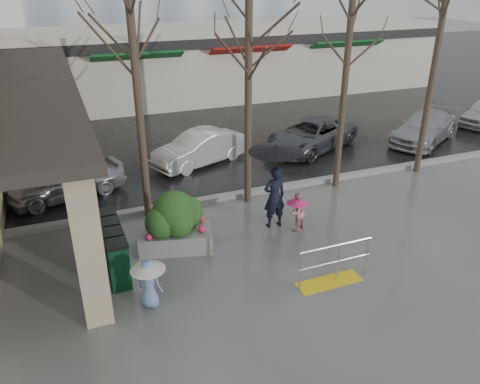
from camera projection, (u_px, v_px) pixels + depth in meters
ground at (258, 267)px, 11.65m from camera, size 120.00×120.00×0.00m
street_asphalt at (121, 88)px, 30.19m from camera, size 120.00×36.00×0.01m
curb at (208, 200)px, 14.99m from camera, size 120.00×0.30×0.15m
canopy_slab at (27, 76)px, 15.25m from camera, size 2.80×18.00×0.25m
pillar_front at (89, 247)px, 9.18m from camera, size 0.55×0.55×3.50m
pillar_back at (69, 146)px, 14.66m from camera, size 0.55×0.55×3.50m
storefront_row at (164, 64)px, 26.62m from camera, size 34.00×6.74×4.00m
handrail at (333, 268)px, 10.94m from camera, size 1.90×0.50×1.03m
tree_west at (133, 41)px, 11.87m from camera, size 3.20×3.20×6.80m
tree_midwest at (249, 30)px, 12.89m from camera, size 3.20×3.20×7.00m
tree_mideast at (349, 39)px, 14.15m from camera, size 3.20×3.20×6.50m
tree_east at (443, 17)px, 15.11m from camera, size 3.20×3.20×7.20m
woman at (275, 176)px, 12.94m from camera, size 1.53×1.53×2.49m
child_pink at (297, 210)px, 13.11m from camera, size 0.67×0.60×1.13m
child_blue at (149, 278)px, 10.01m from camera, size 0.77×0.77×1.15m
planter at (175, 222)px, 12.14m from camera, size 2.07×1.38×1.66m
news_boxes at (113, 247)px, 11.37m from camera, size 0.51×2.14×1.19m
car_a at (66, 179)px, 15.09m from camera, size 3.97×2.49×1.26m
car_b at (200, 148)px, 17.79m from camera, size 4.05×2.62×1.26m
car_c at (311, 135)px, 19.32m from camera, size 4.99×3.83×1.26m
car_d at (424, 128)px, 20.22m from camera, size 4.65×3.67×1.26m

